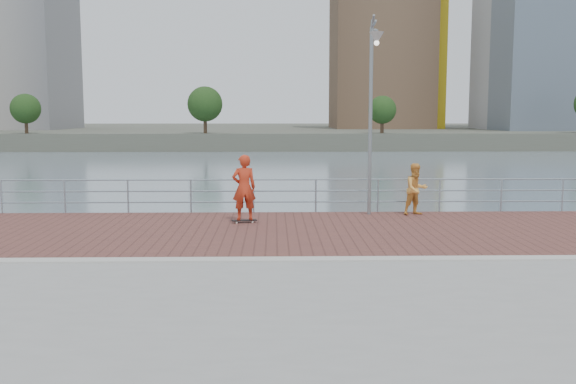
{
  "coord_description": "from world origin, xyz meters",
  "views": [
    {
      "loc": [
        -0.35,
        -13.91,
        3.25
      ],
      "look_at": [
        0.0,
        2.0,
        1.3
      ],
      "focal_mm": 40.0,
      "sensor_mm": 36.0,
      "label": 1
    }
  ],
  "objects_px": {
    "street_lamp": "(373,81)",
    "bystander": "(416,189)",
    "skateboarder": "(244,187)",
    "guardrail": "(285,192)"
  },
  "relations": [
    {
      "from": "skateboarder",
      "to": "bystander",
      "type": "xyz_separation_m",
      "value": [
        5.44,
        1.4,
        -0.23
      ]
    },
    {
      "from": "skateboarder",
      "to": "bystander",
      "type": "height_order",
      "value": "skateboarder"
    },
    {
      "from": "street_lamp",
      "to": "bystander",
      "type": "xyz_separation_m",
      "value": [
        1.48,
        0.29,
        -3.4
      ]
    },
    {
      "from": "bystander",
      "to": "street_lamp",
      "type": "bearing_deg",
      "value": 169.91
    },
    {
      "from": "guardrail",
      "to": "bystander",
      "type": "xyz_separation_m",
      "value": [
        4.2,
        -0.65,
        0.16
      ]
    },
    {
      "from": "street_lamp",
      "to": "bystander",
      "type": "height_order",
      "value": "street_lamp"
    },
    {
      "from": "street_lamp",
      "to": "bystander",
      "type": "distance_m",
      "value": 3.71
    },
    {
      "from": "skateboarder",
      "to": "bystander",
      "type": "relative_size",
      "value": 1.18
    },
    {
      "from": "skateboarder",
      "to": "bystander",
      "type": "bearing_deg",
      "value": -176.87
    },
    {
      "from": "street_lamp",
      "to": "skateboarder",
      "type": "height_order",
      "value": "street_lamp"
    }
  ]
}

